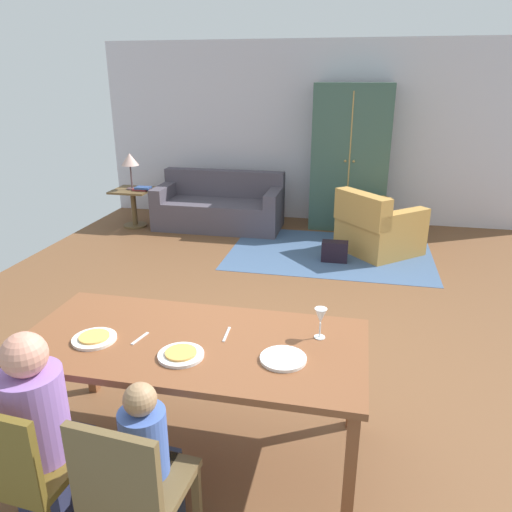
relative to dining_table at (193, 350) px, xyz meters
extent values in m
cube|color=brown|center=(0.20, 1.98, -0.70)|extent=(6.81, 6.79, 0.02)
cube|color=silver|center=(0.20, 5.42, 0.66)|extent=(6.81, 0.10, 2.70)
cube|color=brown|center=(0.00, 0.00, 0.05)|extent=(1.98, 0.93, 0.04)
cube|color=brown|center=(-0.93, -0.40, -0.33)|extent=(0.06, 0.06, 0.72)
cube|color=brown|center=(0.93, -0.40, -0.33)|extent=(0.06, 0.06, 0.72)
cube|color=brown|center=(-0.93, 0.40, -0.33)|extent=(0.06, 0.06, 0.72)
cube|color=brown|center=(0.93, 0.40, -0.33)|extent=(0.06, 0.06, 0.72)
cylinder|color=silver|center=(-0.54, -0.12, 0.08)|extent=(0.25, 0.25, 0.02)
cylinder|color=#E7A84D|center=(-0.54, -0.12, 0.09)|extent=(0.17, 0.17, 0.01)
cylinder|color=silver|center=(0.00, -0.18, 0.08)|extent=(0.25, 0.25, 0.02)
cylinder|color=gold|center=(0.00, -0.18, 0.09)|extent=(0.17, 0.17, 0.01)
cylinder|color=white|center=(0.54, -0.10, 0.08)|extent=(0.25, 0.25, 0.02)
cylinder|color=silver|center=(0.71, 0.18, 0.07)|extent=(0.06, 0.06, 0.01)
cylinder|color=silver|center=(0.71, 0.18, 0.12)|extent=(0.01, 0.01, 0.09)
cone|color=silver|center=(0.71, 0.18, 0.21)|extent=(0.07, 0.07, 0.09)
cube|color=silver|center=(-0.30, -0.05, 0.07)|extent=(0.05, 0.15, 0.01)
cube|color=silver|center=(0.18, 0.10, 0.07)|extent=(0.02, 0.17, 0.01)
cube|color=brown|center=(-0.54, -0.74, -0.26)|extent=(0.45, 0.45, 0.04)
cube|color=brown|center=(-0.35, -0.58, -0.49)|extent=(0.04, 0.04, 0.41)
cube|color=brown|center=(-0.71, -0.55, -0.49)|extent=(0.04, 0.04, 0.41)
cube|color=#2C3153|center=(-0.54, -0.60, -0.47)|extent=(0.29, 0.36, 0.45)
cylinder|color=#9368B6|center=(-0.54, -0.68, -0.01)|extent=(0.30, 0.30, 0.46)
sphere|color=tan|center=(-0.54, -0.68, 0.31)|extent=(0.21, 0.21, 0.21)
cube|color=brown|center=(0.00, -0.74, -0.26)|extent=(0.46, 0.46, 0.04)
cube|color=brown|center=(-0.02, -0.93, -0.03)|extent=(0.42, 0.08, 0.42)
cube|color=brown|center=(0.20, -0.58, -0.49)|extent=(0.04, 0.04, 0.41)
cube|color=brown|center=(-0.16, -0.55, -0.49)|extent=(0.04, 0.04, 0.41)
cube|color=#2A313F|center=(0.01, -0.63, -0.47)|extent=(0.21, 0.26, 0.45)
cylinder|color=#4361B2|center=(0.00, -0.68, -0.08)|extent=(0.22, 0.22, 0.33)
sphere|color=#9F7A55|center=(0.00, -0.68, 0.16)|extent=(0.15, 0.15, 0.15)
cube|color=#3E577A|center=(0.56, 3.77, -0.69)|extent=(2.60, 1.80, 0.01)
cube|color=#4C4550|center=(-1.18, 4.57, -0.48)|extent=(1.88, 0.84, 0.42)
cube|color=#4C4550|center=(-1.18, 4.91, -0.07)|extent=(1.88, 0.20, 0.40)
cube|color=#4C4550|center=(-2.03, 4.57, -0.17)|extent=(0.18, 0.84, 0.20)
cube|color=#4C4550|center=(-0.33, 4.57, -0.17)|extent=(0.18, 0.84, 0.20)
cube|color=#B98740|center=(1.19, 3.97, -0.48)|extent=(1.19, 1.19, 0.42)
cube|color=#B98740|center=(0.94, 3.75, -0.07)|extent=(0.72, 0.77, 0.40)
cube|color=#B98740|center=(1.41, 3.73, -0.17)|extent=(0.74, 0.70, 0.20)
cube|color=#B98740|center=(0.96, 4.22, -0.17)|extent=(0.74, 0.70, 0.20)
cube|color=#385549|center=(0.72, 5.03, 0.36)|extent=(1.10, 0.56, 2.10)
cube|color=#B38C49|center=(0.72, 4.75, 0.36)|extent=(0.02, 0.01, 1.89)
sphere|color=#B38C49|center=(0.66, 4.74, 0.36)|extent=(0.04, 0.04, 0.04)
sphere|color=#B38C49|center=(0.78, 4.74, 0.36)|extent=(0.04, 0.04, 0.04)
cube|color=brown|center=(-2.46, 4.37, -0.13)|extent=(0.56, 0.56, 0.03)
cylinder|color=brown|center=(-2.46, 4.37, -0.42)|extent=(0.08, 0.08, 0.55)
cylinder|color=brown|center=(-2.46, 4.37, -0.68)|extent=(0.36, 0.36, 0.03)
cylinder|color=#533D41|center=(-2.46, 4.37, -0.10)|extent=(0.16, 0.16, 0.02)
cylinder|color=#533D41|center=(-2.46, 4.37, 0.08)|extent=(0.02, 0.02, 0.34)
cone|color=#CDA69A|center=(-2.46, 4.37, 0.34)|extent=(0.26, 0.26, 0.18)
cube|color=#A23239|center=(-2.31, 4.34, -0.10)|extent=(0.22, 0.16, 0.03)
cube|color=navy|center=(-2.26, 4.33, -0.07)|extent=(0.22, 0.16, 0.03)
cube|color=black|center=(0.64, 3.47, -0.56)|extent=(0.32, 0.16, 0.26)
camera|label=1|loc=(0.87, -2.33, 1.49)|focal=34.29mm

